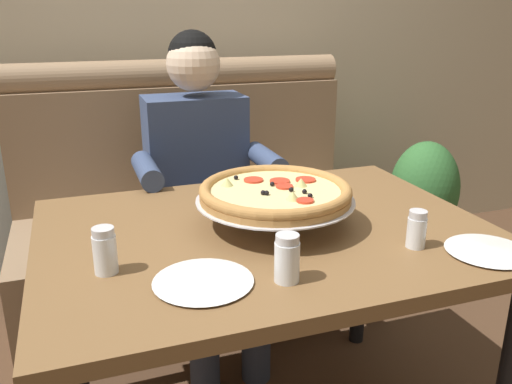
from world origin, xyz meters
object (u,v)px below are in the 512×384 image
Objects in this scene: shaker_oregano at (416,232)px; plate_near_left at (488,249)px; potted_plant at (423,199)px; pizza at (275,193)px; plate_near_right at (203,279)px; shaker_parmesan at (287,261)px; booth_bench at (196,225)px; diner_main at (202,178)px; dining_table at (266,256)px; shaker_pepper_flakes at (105,254)px.

plate_near_left is at bearing -30.54° from shaker_oregano.
shaker_oregano is 1.54m from potted_plant.
pizza reaches higher than plate_near_right.
shaker_parmesan reaches higher than potted_plant.
booth_bench is 0.41m from diner_main.
diner_main is at bearing 92.11° from dining_table.
pizza is 1.95× the size of plate_near_right.
plate_near_left is at bearing -38.29° from pizza.
diner_main reaches higher than shaker_pepper_flakes.
diner_main is 12.62× the size of shaker_oregano.
booth_bench is 1.24m from potted_plant.
shaker_parmesan is (-0.06, -0.30, 0.14)m from dining_table.
plate_near_left is (0.51, -1.01, 0.05)m from diner_main.
shaker_parmesan is 0.16× the size of potted_plant.
booth_bench is 2.25× the size of potted_plant.
diner_main is 0.91m from shaker_pepper_flakes.
diner_main reaches higher than pizza.
diner_main is 1.82× the size of potted_plant.
booth_bench is at bearing 84.69° from diner_main.
pizza is at bearing -143.16° from potted_plant.
pizza is 1.58m from potted_plant.
shaker_oregano is at bearing 149.46° from plate_near_left.
plate_near_left is 1.52m from potted_plant.
shaker_parmesan is at bearing -24.76° from shaker_pepper_flakes.
diner_main is 11.18× the size of shaker_pepper_flakes.
shaker_oregano is 0.79m from shaker_pepper_flakes.
shaker_oregano reaches higher than dining_table.
shaker_parmesan is at bearing -15.60° from plate_near_right.
shaker_pepper_flakes reaches higher than potted_plant.
plate_near_right is at bearing -141.69° from potted_plant.
potted_plant is at bearing 58.95° from plate_near_left.
shaker_parmesan is at bearing -171.32° from shaker_oregano.
booth_bench is 15.62× the size of shaker_oregano.
shaker_oregano is at bearing 0.80° from plate_near_right.
booth_bench is 1.22m from shaker_pepper_flakes.
shaker_oregano is 0.57m from plate_near_right.
shaker_pepper_flakes is 0.96m from plate_near_left.
plate_near_right is (-0.28, -0.27, -0.09)m from pizza.
potted_plant is at bearing 38.31° from plate_near_right.
shaker_pepper_flakes is 0.24m from plate_near_right.
potted_plant is (0.91, 1.17, -0.41)m from shaker_oregano.
pizza is 0.51m from shaker_pepper_flakes.
shaker_oregano is 0.44× the size of plate_near_right.
shaker_oregano reaches higher than potted_plant.
shaker_oregano is at bearing -69.05° from diner_main.
pizza reaches higher than shaker_parmesan.
shaker_parmesan is (-0.39, -0.06, 0.01)m from shaker_oregano.
shaker_oregano is at bearing -74.59° from booth_bench.
plate_near_left is (0.48, -1.27, 0.37)m from booth_bench.
plate_near_right is at bearing 164.40° from shaker_parmesan.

